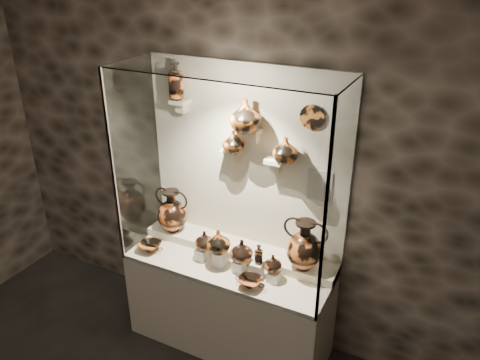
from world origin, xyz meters
The scene contains 35 objects.
wall_back centered at (0.00, 2.50, 1.60)m, with size 5.00×0.02×3.20m, color black.
plinth centered at (0.00, 2.18, 0.40)m, with size 1.70×0.60×0.80m, color beige.
front_tier centered at (0.00, 2.18, 0.82)m, with size 1.68×0.58×0.03m, color beige.
rear_tier centered at (0.00, 2.35, 0.85)m, with size 1.70×0.25×0.10m, color beige.
back_panel centered at (0.00, 2.50, 1.60)m, with size 1.70×0.03×1.60m, color beige.
glass_front centered at (0.00, 1.88, 1.60)m, with size 1.70×0.01×1.60m, color white.
glass_left centered at (-0.85, 2.18, 1.60)m, with size 0.01×0.60×1.60m, color white.
glass_right centered at (0.85, 2.18, 1.60)m, with size 0.01×0.60×1.60m, color white.
glass_top centered at (0.00, 2.18, 2.40)m, with size 1.70×0.60×0.01m, color white.
frame_post_left centered at (-0.84, 1.89, 1.60)m, with size 0.02×0.02×1.60m, color gray.
frame_post_right centered at (0.84, 1.89, 1.60)m, with size 0.02×0.02×1.60m, color gray.
pedestal_a centered at (-0.22, 2.13, 0.88)m, with size 0.09×0.09×0.10m, color silver.
pedestal_b centered at (-0.05, 2.13, 0.90)m, with size 0.09×0.09×0.13m, color silver.
pedestal_c centered at (0.12, 2.13, 0.88)m, with size 0.09×0.09×0.09m, color silver.
pedestal_d centered at (0.28, 2.13, 0.89)m, with size 0.09×0.09×0.12m, color silver.
pedestal_e centered at (0.42, 2.13, 0.87)m, with size 0.09×0.09×0.08m, color silver.
bracket_ul centered at (-0.55, 2.42, 2.05)m, with size 0.14×0.12×0.04m, color beige.
bracket_ca centered at (-0.10, 2.42, 1.70)m, with size 0.14×0.12×0.04m, color beige.
bracket_cb centered at (0.10, 2.42, 1.90)m, with size 0.10×0.12×0.04m, color beige.
bracket_cc centered at (0.28, 2.42, 1.70)m, with size 0.14×0.12×0.04m, color beige.
amphora_left centered at (-0.62, 2.31, 1.09)m, with size 0.31×0.31×0.39m, color #C15B25, non-canonical shape.
amphora_right centered at (0.59, 2.31, 1.11)m, with size 0.33×0.33×0.41m, color #C15B25, non-canonical shape.
jug_a centered at (-0.20, 2.15, 1.01)m, with size 0.16×0.16×0.16m, color #C15B25.
jug_b centered at (-0.05, 2.11, 1.06)m, with size 0.19×0.19×0.20m, color #A7521D.
jug_c centered at (0.14, 2.15, 1.01)m, with size 0.18×0.18×0.19m, color #C15B25.
jug_e centered at (0.40, 2.15, 0.98)m, with size 0.14×0.14×0.14m, color #C15B25.
lekythos_small centered at (0.28, 2.14, 1.04)m, with size 0.08×0.08×0.18m, color #A7521D, non-canonical shape.
kylix_left centered at (-0.68, 2.04, 0.88)m, with size 0.24×0.20×0.10m, color #A7521D, non-canonical shape.
kylix_right centered at (0.29, 1.99, 0.88)m, with size 0.23×0.19×0.09m, color #C15B25, non-canonical shape.
lekythos_tall centered at (-0.57, 2.41, 2.23)m, with size 0.13×0.13×0.32m, color #C15B25, non-canonical shape.
ovoid_vase_a centered at (-0.06, 2.38, 1.81)m, with size 0.17×0.17×0.18m, color #A7521D.
ovoid_vase_b centered at (0.06, 2.35, 2.04)m, with size 0.24×0.24×0.25m, color #A7521D.
ovoid_vase_c centered at (0.38, 2.38, 1.82)m, with size 0.19×0.19×0.20m, color #A7521D.
wall_plate centered at (0.53, 2.47, 2.06)m, with size 0.18×0.18×0.02m, color #BE6425.
info_placard centered at (0.62, 2.47, 1.54)m, with size 0.18×0.01×0.24m, color beige.
Camera 1 is at (1.50, -0.59, 3.08)m, focal length 35.00 mm.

